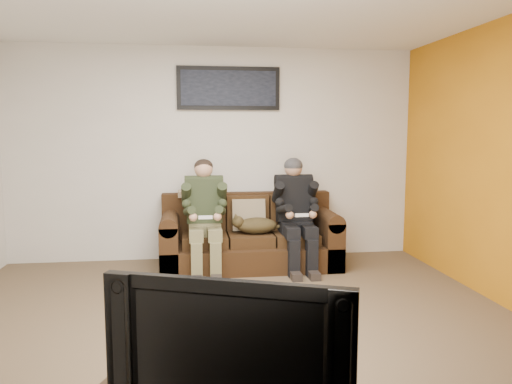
{
  "coord_description": "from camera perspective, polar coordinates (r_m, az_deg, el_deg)",
  "views": [
    {
      "loc": [
        -0.31,
        -3.93,
        1.58
      ],
      "look_at": [
        0.37,
        1.2,
        0.95
      ],
      "focal_mm": 35.0,
      "sensor_mm": 36.0,
      "label": 1
    }
  ],
  "objects": [
    {
      "name": "floor",
      "position": [
        4.24,
        -2.95,
        -14.92
      ],
      "size": [
        5.0,
        5.0,
        0.0
      ],
      "primitive_type": "plane",
      "color": "brown",
      "rests_on": "ground"
    },
    {
      "name": "wall_back",
      "position": [
        6.19,
        -4.73,
        4.33
      ],
      "size": [
        5.0,
        0.0,
        5.0
      ],
      "primitive_type": "plane",
      "rotation": [
        1.57,
        0.0,
        0.0
      ],
      "color": "beige",
      "rests_on": "ground"
    },
    {
      "name": "wall_front",
      "position": [
        1.73,
        2.9,
        -2.36
      ],
      "size": [
        5.0,
        0.0,
        5.0
      ],
      "primitive_type": "plane",
      "rotation": [
        -1.57,
        0.0,
        0.0
      ],
      "color": "beige",
      "rests_on": "ground"
    },
    {
      "name": "sofa",
      "position": [
        5.93,
        -0.8,
        -5.37
      ],
      "size": [
        2.05,
        0.88,
        0.84
      ],
      "color": "#311E0E",
      "rests_on": "ground"
    },
    {
      "name": "throw_pillow",
      "position": [
        5.91,
        -0.85,
        -2.65
      ],
      "size": [
        0.39,
        0.19,
        0.39
      ],
      "primitive_type": "cube",
      "rotation": [
        -0.21,
        0.0,
        0.0
      ],
      "color": "#817054",
      "rests_on": "sofa"
    },
    {
      "name": "throw_blanket",
      "position": [
        6.05,
        -6.92,
        -0.16
      ],
      "size": [
        0.42,
        0.2,
        0.07
      ],
      "primitive_type": "cube",
      "color": "tan",
      "rests_on": "sofa"
    },
    {
      "name": "person_left",
      "position": [
        5.65,
        -5.9,
        -2.01
      ],
      "size": [
        0.51,
        0.87,
        1.27
      ],
      "color": "olive",
      "rests_on": "sofa"
    },
    {
      "name": "person_right",
      "position": [
        5.78,
        4.58,
        -1.77
      ],
      "size": [
        0.51,
        0.86,
        1.27
      ],
      "color": "black",
      "rests_on": "sofa"
    },
    {
      "name": "cat",
      "position": [
        5.73,
        -0.11,
        -3.82
      ],
      "size": [
        0.66,
        0.26,
        0.24
      ],
      "color": "#4B3D1D",
      "rests_on": "sofa"
    },
    {
      "name": "framed_poster",
      "position": [
        6.18,
        -3.15,
        11.75
      ],
      "size": [
        1.25,
        0.05,
        0.52
      ],
      "color": "black",
      "rests_on": "wall_back"
    },
    {
      "name": "television",
      "position": [
        2.17,
        -2.64,
        -16.7
      ],
      "size": [
        1.0,
        0.49,
        0.59
      ],
      "primitive_type": "imported",
      "rotation": [
        0.0,
        0.0,
        -0.37
      ],
      "color": "black",
      "rests_on": "tv_stand"
    }
  ]
}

